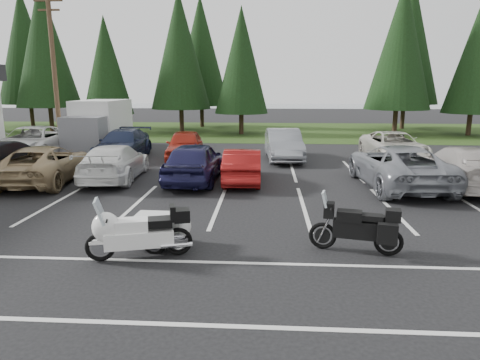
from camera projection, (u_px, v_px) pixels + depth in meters
name	position (u px, v px, depth m)	size (l,w,h in m)	color
ground	(199.00, 214.00, 12.75)	(120.00, 120.00, 0.00)	black
grass_strip	(243.00, 131.00, 36.14)	(80.00, 16.00, 0.01)	#1D3310
lake_water	(280.00, 110.00, 66.10)	(70.00, 50.00, 0.02)	slate
utility_pole	(54.00, 68.00, 24.04)	(1.60, 0.26, 9.00)	#473321
box_truck	(96.00, 126.00, 25.11)	(2.40, 5.60, 2.90)	silver
stall_markings	(208.00, 197.00, 14.70)	(32.00, 16.00, 0.01)	silver
conifer_2	(44.00, 45.00, 34.44)	(5.10, 5.10, 11.89)	#332316
conifer_3	(106.00, 66.00, 33.10)	(3.87, 3.87, 9.02)	#332316
conifer_4	(180.00, 50.00, 33.96)	(4.80, 4.80, 11.17)	#332316
conifer_5	(241.00, 60.00, 32.58)	(4.14, 4.14, 9.63)	#332316
conifer_6	(401.00, 45.00, 32.11)	(4.93, 4.93, 11.48)	#332316
conifer_7	(477.00, 57.00, 31.68)	(4.27, 4.27, 9.94)	#332316
conifer_back_a	(25.00, 47.00, 38.72)	(5.28, 5.28, 12.30)	#332316
conifer_back_b	(201.00, 51.00, 38.33)	(4.97, 4.97, 11.58)	#332316
conifer_back_c	(409.00, 41.00, 36.40)	(5.50, 5.50, 12.81)	#332316
car_near_2	(44.00, 164.00, 16.86)	(2.44, 5.28, 1.47)	#967E57
car_near_3	(115.00, 162.00, 17.34)	(2.01, 4.95, 1.44)	silver
car_near_4	(195.00, 162.00, 16.91)	(1.91, 4.75, 1.62)	#1A1940
car_near_5	(242.00, 165.00, 16.91)	(1.42, 4.06, 1.34)	maroon
car_near_6	(398.00, 166.00, 16.07)	(2.66, 5.78, 1.61)	gray
car_near_7	(462.00, 167.00, 15.98)	(2.19, 5.39, 1.56)	#B8B0A9
car_far_0	(32.00, 142.00, 22.57)	(2.74, 5.93, 1.65)	white
car_far_1	(123.00, 144.00, 22.33)	(2.10, 5.17, 1.50)	#171F39
car_far_2	(185.00, 145.00, 22.04)	(1.78, 4.42, 1.50)	maroon
car_far_3	(284.00, 145.00, 22.02)	(1.66, 4.76, 1.57)	gray
car_far_4	(394.00, 146.00, 21.90)	(2.40, 5.20, 1.45)	beige
touring_motorcycle	(139.00, 228.00, 9.38)	(2.57, 0.79, 1.42)	white
cargo_trailer	(160.00, 231.00, 10.16)	(1.69, 0.95, 0.78)	silver
adventure_motorcycle	(356.00, 223.00, 9.72)	(2.33, 0.81, 1.42)	black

